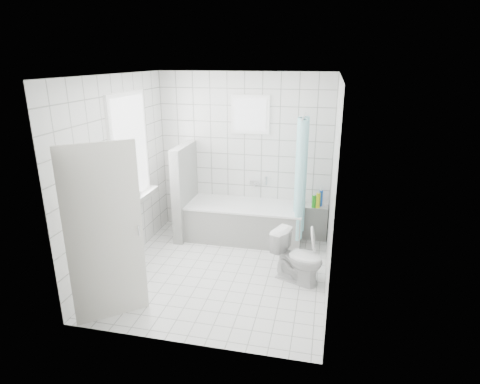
# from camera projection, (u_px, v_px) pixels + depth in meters

# --- Properties ---
(ground) EXTENTS (3.00, 3.00, 0.00)m
(ground) POSITION_uv_depth(u_px,v_px,m) (222.00, 271.00, 5.51)
(ground) COLOR white
(ground) RESTS_ON ground
(ceiling) EXTENTS (3.00, 3.00, 0.00)m
(ceiling) POSITION_uv_depth(u_px,v_px,m) (218.00, 75.00, 4.69)
(ceiling) COLOR white
(ceiling) RESTS_ON ground
(wall_back) EXTENTS (2.80, 0.02, 2.60)m
(wall_back) POSITION_uv_depth(u_px,v_px,m) (244.00, 155.00, 6.49)
(wall_back) COLOR white
(wall_back) RESTS_ON ground
(wall_front) EXTENTS (2.80, 0.02, 2.60)m
(wall_front) POSITION_uv_depth(u_px,v_px,m) (178.00, 227.00, 3.71)
(wall_front) COLOR white
(wall_front) RESTS_ON ground
(wall_left) EXTENTS (0.02, 3.00, 2.60)m
(wall_left) POSITION_uv_depth(u_px,v_px,m) (120.00, 174.00, 5.39)
(wall_left) COLOR white
(wall_left) RESTS_ON ground
(wall_right) EXTENTS (0.02, 3.00, 2.60)m
(wall_right) POSITION_uv_depth(u_px,v_px,m) (333.00, 188.00, 4.81)
(wall_right) COLOR white
(wall_right) RESTS_ON ground
(window_left) EXTENTS (0.01, 0.90, 1.40)m
(window_left) POSITION_uv_depth(u_px,v_px,m) (131.00, 148.00, 5.56)
(window_left) COLOR white
(window_left) RESTS_ON wall_left
(window_back) EXTENTS (0.50, 0.01, 0.50)m
(window_back) POSITION_uv_depth(u_px,v_px,m) (250.00, 115.00, 6.22)
(window_back) COLOR white
(window_back) RESTS_ON wall_back
(window_sill) EXTENTS (0.18, 1.02, 0.08)m
(window_sill) POSITION_uv_depth(u_px,v_px,m) (139.00, 198.00, 5.79)
(window_sill) COLOR white
(window_sill) RESTS_ON wall_left
(door) EXTENTS (0.64, 0.55, 2.00)m
(door) POSITION_uv_depth(u_px,v_px,m) (105.00, 235.00, 4.26)
(door) COLOR silver
(door) RESTS_ON ground
(bathtub) EXTENTS (1.83, 0.77, 0.58)m
(bathtub) POSITION_uv_depth(u_px,v_px,m) (245.00, 221.00, 6.44)
(bathtub) COLOR white
(bathtub) RESTS_ON ground
(partition_wall) EXTENTS (0.15, 0.85, 1.50)m
(partition_wall) POSITION_uv_depth(u_px,v_px,m) (185.00, 191.00, 6.45)
(partition_wall) COLOR white
(partition_wall) RESTS_ON ground
(tiled_ledge) EXTENTS (0.40, 0.24, 0.55)m
(tiled_ledge) POSITION_uv_depth(u_px,v_px,m) (315.00, 222.00, 6.46)
(tiled_ledge) COLOR white
(tiled_ledge) RESTS_ON ground
(toilet) EXTENTS (0.76, 0.60, 0.68)m
(toilet) POSITION_uv_depth(u_px,v_px,m) (298.00, 257.00, 5.19)
(toilet) COLOR white
(toilet) RESTS_ON ground
(curtain_rod) EXTENTS (0.02, 0.80, 0.02)m
(curtain_rod) POSITION_uv_depth(u_px,v_px,m) (304.00, 116.00, 5.70)
(curtain_rod) COLOR silver
(curtain_rod) RESTS_ON wall_back
(shower_curtain) EXTENTS (0.14, 0.48, 1.78)m
(shower_curtain) POSITION_uv_depth(u_px,v_px,m) (300.00, 179.00, 5.87)
(shower_curtain) COLOR #45C9CB
(shower_curtain) RESTS_ON curtain_rod
(tub_faucet) EXTENTS (0.18, 0.06, 0.06)m
(tub_faucet) POSITION_uv_depth(u_px,v_px,m) (255.00, 183.00, 6.56)
(tub_faucet) COLOR silver
(tub_faucet) RESTS_ON wall_back
(sill_bottles) EXTENTS (0.17, 0.44, 0.29)m
(sill_bottles) POSITION_uv_depth(u_px,v_px,m) (131.00, 193.00, 5.53)
(sill_bottles) COLOR #34DFEB
(sill_bottles) RESTS_ON window_sill
(ledge_bottles) EXTENTS (0.17, 0.16, 0.26)m
(ledge_bottles) POSITION_uv_depth(u_px,v_px,m) (318.00, 200.00, 6.29)
(ledge_bottles) COLOR #FCFF1A
(ledge_bottles) RESTS_ON tiled_ledge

